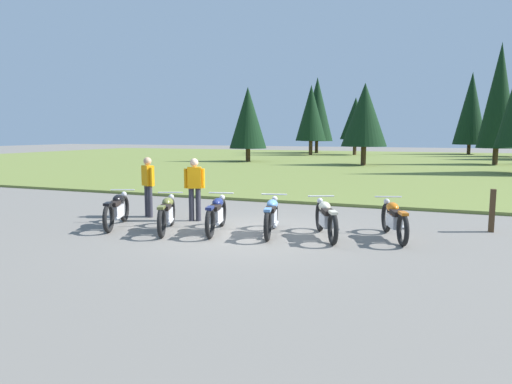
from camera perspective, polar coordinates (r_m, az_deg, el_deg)
name	(u,v)px	position (r m, az deg, el deg)	size (l,w,h in m)	color
ground_plane	(247,233)	(11.03, -1.14, -5.01)	(140.00, 140.00, 0.00)	slate
grass_moorland	(381,163)	(37.03, 14.94, 3.43)	(80.00, 44.00, 0.10)	olive
forest_treeline	(441,108)	(44.84, 21.58, 9.53)	(29.44, 28.35, 8.77)	#47331E
motorcycle_black	(117,209)	(12.17, -16.58, -2.06)	(0.96, 1.98, 0.88)	black
motorcycle_olive	(167,213)	(11.33, -10.80, -2.56)	(0.97, 1.98, 0.88)	black
motorcycle_navy	(217,214)	(11.10, -4.82, -2.66)	(0.77, 2.06, 0.88)	black
motorcycle_sky_blue	(271,216)	(10.81, 1.90, -2.89)	(0.74, 2.07, 0.88)	black
motorcycle_cream	(326,218)	(10.60, 8.52, -3.18)	(1.03, 1.95, 0.88)	black
motorcycle_orange	(394,219)	(10.81, 16.47, -3.19)	(0.89, 2.01, 0.88)	black
rider_with_back_turned	(148,183)	(13.33, -13.01, 1.06)	(0.49, 0.37, 1.67)	#2D2D38
rider_checking_bike	(195,186)	(12.49, -7.50, 0.78)	(0.51, 0.35, 1.67)	#2D2D38
trail_marker_post	(492,211)	(12.38, 26.83, -2.04)	(0.12, 0.12, 1.02)	#47331E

